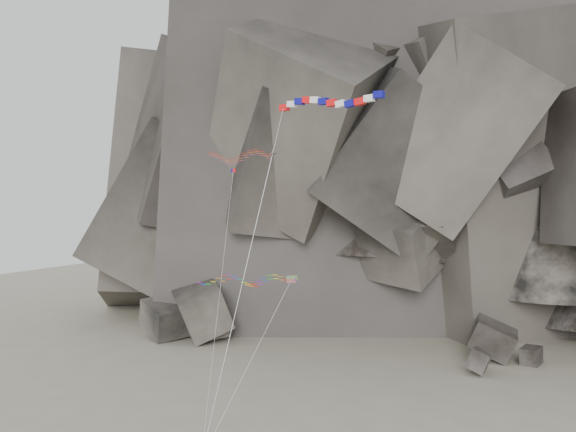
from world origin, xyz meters
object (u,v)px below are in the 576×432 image
(delta_kite, at_px, (236,156))
(parafoil_kite, at_px, (240,280))
(banner_kite, at_px, (328,103))
(pennant_kite, at_px, (225,240))

(delta_kite, bearing_deg, parafoil_kite, 57.18)
(banner_kite, height_order, parafoil_kite, banner_kite)
(delta_kite, relative_size, pennant_kite, 1.12)
(delta_kite, distance_m, parafoil_kite, 12.73)
(parafoil_kite, xyz_separation_m, pennant_kite, (2.03, -7.08, 4.53))
(parafoil_kite, bearing_deg, delta_kite, -99.94)
(banner_kite, relative_size, pennant_kite, 1.26)
(delta_kite, bearing_deg, banner_kite, -38.51)
(delta_kite, height_order, banner_kite, banner_kite)
(banner_kite, xyz_separation_m, pennant_kite, (-9.10, -1.55, -11.92))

